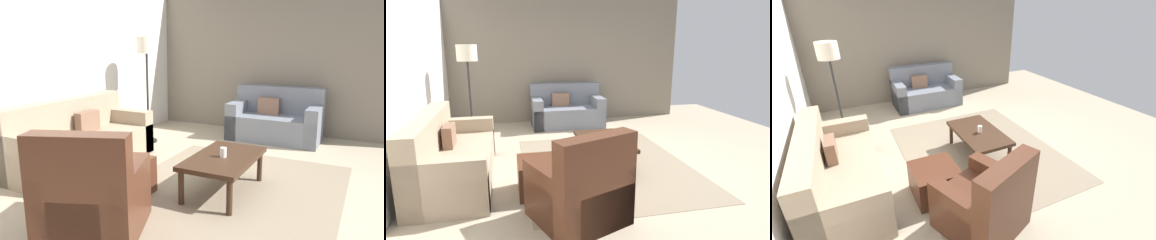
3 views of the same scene
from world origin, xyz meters
TOP-DOWN VIEW (x-y plane):
  - ground_plane at (0.00, 0.00)m, footprint 8.00×8.00m
  - rear_partition at (0.00, 2.60)m, footprint 6.00×0.12m
  - stone_feature_panel at (3.00, 0.00)m, footprint 0.12×5.20m
  - area_rug at (0.00, 0.00)m, footprint 2.88×2.34m
  - couch_main at (-0.09, 2.11)m, footprint 2.01×0.87m
  - couch_loveseat at (2.47, 0.11)m, footprint 0.83×1.49m
  - armchair_leather at (-1.39, 0.68)m, footprint 1.04×1.04m
  - ottoman at (-0.62, 0.99)m, footprint 0.56×0.56m
  - coffee_table at (-0.04, 0.05)m, footprint 1.10×0.64m
  - cup at (-0.07, 0.04)m, footprint 0.07×0.07m
  - lamp_standing at (1.32, 1.94)m, footprint 0.32×0.32m

SIDE VIEW (x-z plane):
  - ground_plane at x=0.00m, z-range 0.00..0.00m
  - area_rug at x=0.00m, z-range 0.00..0.01m
  - ottoman at x=-0.62m, z-range 0.00..0.40m
  - couch_main at x=-0.09m, z-range -0.14..0.74m
  - couch_loveseat at x=2.47m, z-range -0.14..0.74m
  - armchair_leather at x=-1.39m, z-range -0.17..0.78m
  - coffee_table at x=-0.04m, z-range 0.15..0.56m
  - cup at x=-0.07m, z-range 0.41..0.51m
  - rear_partition at x=0.00m, z-range 0.00..2.80m
  - stone_feature_panel at x=3.00m, z-range 0.00..2.80m
  - lamp_standing at x=1.32m, z-range 0.55..2.26m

